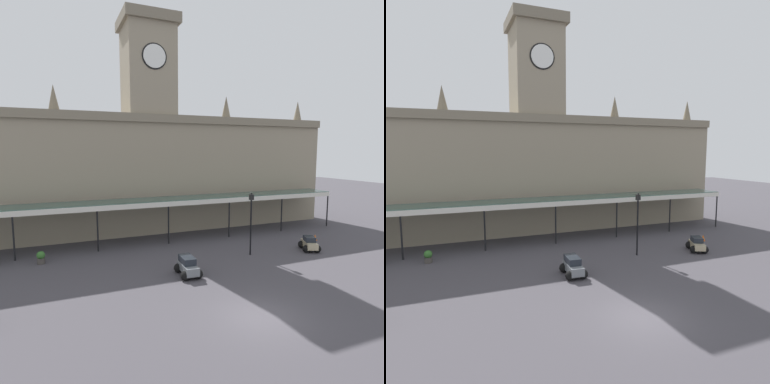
# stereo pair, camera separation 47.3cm
# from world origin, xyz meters

# --- Properties ---
(ground_plane) EXTENTS (140.00, 140.00, 0.00)m
(ground_plane) POSITION_xyz_m (0.00, 0.00, 0.00)
(ground_plane) COLOR #444147
(station_building) EXTENTS (40.45, 5.66, 21.69)m
(station_building) POSITION_xyz_m (0.00, 20.86, 6.95)
(station_building) COLOR gray
(station_building) RESTS_ON ground
(entrance_canopy) EXTENTS (37.50, 3.26, 3.95)m
(entrance_canopy) POSITION_xyz_m (-0.00, 15.88, 3.80)
(entrance_canopy) COLOR #38564C
(entrance_canopy) RESTS_ON ground
(car_beige_sedan) EXTENTS (2.00, 2.23, 1.19)m
(car_beige_sedan) POSITION_xyz_m (10.39, 8.09, 0.50)
(car_beige_sedan) COLOR tan
(car_beige_sedan) RESTS_ON ground
(car_grey_estate) EXTENTS (1.63, 2.30, 1.27)m
(car_grey_estate) POSITION_xyz_m (-1.28, 6.71, 0.56)
(car_grey_estate) COLOR slate
(car_grey_estate) RESTS_ON ground
(victorian_lamppost) EXTENTS (0.30, 0.30, 5.09)m
(victorian_lamppost) POSITION_xyz_m (5.09, 8.96, 3.15)
(victorian_lamppost) COLOR black
(victorian_lamppost) RESTS_ON ground
(traffic_cone) EXTENTS (0.40, 0.40, 0.58)m
(traffic_cone) POSITION_xyz_m (13.14, 10.40, 0.29)
(traffic_cone) COLOR orange
(traffic_cone) RESTS_ON ground
(planter_forecourt_centre) EXTENTS (0.60, 0.60, 0.96)m
(planter_forecourt_centre) POSITION_xyz_m (-10.57, 13.08, 0.49)
(planter_forecourt_centre) COLOR #47423D
(planter_forecourt_centre) RESTS_ON ground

